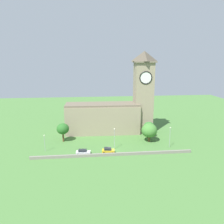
{
  "coord_description": "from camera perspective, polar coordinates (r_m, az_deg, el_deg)",
  "views": [
    {
      "loc": [
        -7.67,
        -74.37,
        31.25
      ],
      "look_at": [
        1.02,
        7.67,
        11.85
      ],
      "focal_mm": 36.57,
      "sensor_mm": 36.0,
      "label": 1
    }
  ],
  "objects": [
    {
      "name": "tree_churchyard",
      "position": [
        89.17,
        -12.19,
        -4.15
      ],
      "size": [
        4.67,
        4.67,
        7.22
      ],
      "color": "brown",
      "rests_on": "ground"
    },
    {
      "name": "tree_riverside_west",
      "position": [
        93.4,
        9.21,
        -3.75
      ],
      "size": [
        4.59,
        4.59,
        6.34
      ],
      "color": "brown",
      "rests_on": "ground"
    },
    {
      "name": "tree_by_tower",
      "position": [
        88.38,
        9.3,
        -4.57
      ],
      "size": [
        5.96,
        5.96,
        7.21
      ],
      "color": "brown",
      "rests_on": "ground"
    },
    {
      "name": "ground_plane",
      "position": [
        94.98,
        -1.08,
        -5.98
      ],
      "size": [
        200.0,
        200.0,
        0.0
      ],
      "primitive_type": "plane",
      "color": "#477538"
    },
    {
      "name": "car_white",
      "position": [
        77.84,
        -7.24,
        -9.86
      ],
      "size": [
        4.91,
        2.54,
        1.7
      ],
      "color": "silver",
      "rests_on": "ground"
    },
    {
      "name": "church",
      "position": [
        97.52,
        1.0,
        0.65
      ],
      "size": [
        37.59,
        11.2,
        34.3
      ],
      "color": "gray",
      "rests_on": "ground"
    },
    {
      "name": "streetlamp_west_mid",
      "position": [
        80.01,
        0.61,
        -5.91
      ],
      "size": [
        0.44,
        0.44,
        7.61
      ],
      "color": "#9EA0A5",
      "rests_on": "ground"
    },
    {
      "name": "streetlamp_west_end",
      "position": [
        81.53,
        -16.53,
        -6.77
      ],
      "size": [
        0.44,
        0.44,
        6.07
      ],
      "color": "#9EA0A5",
      "rests_on": "ground"
    },
    {
      "name": "streetlamp_central",
      "position": [
        84.15,
        14.3,
        -5.38
      ],
      "size": [
        0.44,
        0.44,
        7.55
      ],
      "color": "#9EA0A5",
      "rests_on": "ground"
    },
    {
      "name": "car_yellow",
      "position": [
        78.1,
        -0.98,
        -9.59
      ],
      "size": [
        4.4,
        2.72,
        1.92
      ],
      "color": "gold",
      "rests_on": "ground"
    },
    {
      "name": "quay_barrier",
      "position": [
        76.31,
        0.24,
        -10.56
      ],
      "size": [
        53.34,
        0.7,
        0.94
      ],
      "primitive_type": "cube",
      "color": "gray",
      "rests_on": "ground"
    }
  ]
}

